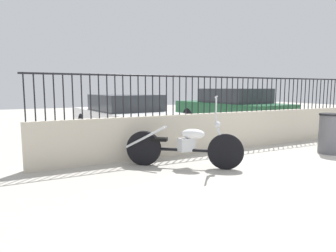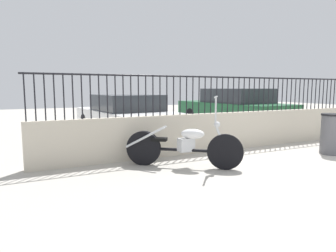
# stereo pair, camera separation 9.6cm
# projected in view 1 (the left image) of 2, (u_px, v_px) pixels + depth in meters

# --- Properties ---
(low_wall) EXTENTS (9.71, 0.18, 0.86)m
(low_wall) POSITION_uv_depth(u_px,v_px,m) (244.00, 129.00, 7.26)
(low_wall) COLOR beige
(low_wall) RESTS_ON ground_plane
(fence_railing) EXTENTS (9.71, 0.04, 0.83)m
(fence_railing) POSITION_uv_depth(u_px,v_px,m) (245.00, 89.00, 7.14)
(fence_railing) COLOR black
(fence_railing) RESTS_ON low_wall
(motorcycle_black) EXTENTS (1.73, 1.44, 1.30)m
(motorcycle_black) POSITION_uv_depth(u_px,v_px,m) (178.00, 145.00, 5.42)
(motorcycle_black) COLOR black
(motorcycle_black) RESTS_ON ground_plane
(trash_bin) EXTENTS (0.49, 0.49, 0.88)m
(trash_bin) POSITION_uv_depth(u_px,v_px,m) (330.00, 133.00, 6.54)
(trash_bin) COLOR #56565B
(trash_bin) RESTS_ON ground_plane
(car_white) EXTENTS (2.09, 4.12, 1.24)m
(car_white) POSITION_uv_depth(u_px,v_px,m) (123.00, 115.00, 8.73)
(car_white) COLOR black
(car_white) RESTS_ON ground_plane
(car_green) EXTENTS (2.11, 4.69, 1.41)m
(car_green) POSITION_uv_depth(u_px,v_px,m) (231.00, 108.00, 11.01)
(car_green) COLOR black
(car_green) RESTS_ON ground_plane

